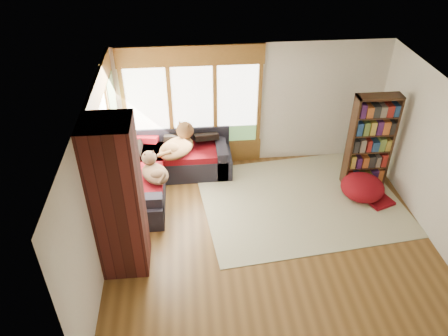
{
  "coord_description": "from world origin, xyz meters",
  "views": [
    {
      "loc": [
        -1.31,
        -5.45,
        5.32
      ],
      "look_at": [
        -0.73,
        0.82,
        0.95
      ],
      "focal_mm": 35.0,
      "sensor_mm": 36.0,
      "label": 1
    }
  ],
  "objects_px": {
    "area_rug": "(301,200)",
    "dog_tan": "(179,144)",
    "brick_chimney": "(118,200)",
    "bookshelf": "(370,142)",
    "sectional_sofa": "(158,173)",
    "pouf": "(363,187)",
    "dog_brindle": "(154,171)"
  },
  "relations": [
    {
      "from": "area_rug",
      "to": "bookshelf",
      "type": "height_order",
      "value": "bookshelf"
    },
    {
      "from": "dog_tan",
      "to": "pouf",
      "type": "bearing_deg",
      "value": -69.46
    },
    {
      "from": "sectional_sofa",
      "to": "bookshelf",
      "type": "bearing_deg",
      "value": -2.14
    },
    {
      "from": "bookshelf",
      "to": "dog_tan",
      "type": "bearing_deg",
      "value": 171.11
    },
    {
      "from": "brick_chimney",
      "to": "bookshelf",
      "type": "bearing_deg",
      "value": 21.03
    },
    {
      "from": "dog_brindle",
      "to": "brick_chimney",
      "type": "bearing_deg",
      "value": 140.14
    },
    {
      "from": "sectional_sofa",
      "to": "dog_tan",
      "type": "distance_m",
      "value": 0.7
    },
    {
      "from": "area_rug",
      "to": "dog_tan",
      "type": "relative_size",
      "value": 3.64
    },
    {
      "from": "area_rug",
      "to": "bookshelf",
      "type": "xyz_separation_m",
      "value": [
        1.37,
        0.45,
        0.97
      ]
    },
    {
      "from": "area_rug",
      "to": "dog_brindle",
      "type": "xyz_separation_m",
      "value": [
        -2.76,
        0.22,
        0.73
      ]
    },
    {
      "from": "sectional_sofa",
      "to": "pouf",
      "type": "relative_size",
      "value": 2.66
    },
    {
      "from": "area_rug",
      "to": "pouf",
      "type": "xyz_separation_m",
      "value": [
        1.2,
        0.02,
        0.23
      ]
    },
    {
      "from": "bookshelf",
      "to": "pouf",
      "type": "xyz_separation_m",
      "value": [
        -0.17,
        -0.43,
        -0.74
      ]
    },
    {
      "from": "sectional_sofa",
      "to": "dog_tan",
      "type": "height_order",
      "value": "dog_tan"
    },
    {
      "from": "brick_chimney",
      "to": "bookshelf",
      "type": "relative_size",
      "value": 1.34
    },
    {
      "from": "area_rug",
      "to": "pouf",
      "type": "relative_size",
      "value": 4.5
    },
    {
      "from": "brick_chimney",
      "to": "area_rug",
      "type": "bearing_deg",
      "value": 22.22
    },
    {
      "from": "sectional_sofa",
      "to": "pouf",
      "type": "xyz_separation_m",
      "value": [
        3.92,
        -0.73,
        -0.07
      ]
    },
    {
      "from": "sectional_sofa",
      "to": "dog_brindle",
      "type": "bearing_deg",
      "value": -91.24
    },
    {
      "from": "pouf",
      "to": "brick_chimney",
      "type": "bearing_deg",
      "value": -163.23
    },
    {
      "from": "brick_chimney",
      "to": "dog_brindle",
      "type": "distance_m",
      "value": 1.67
    },
    {
      "from": "bookshelf",
      "to": "pouf",
      "type": "bearing_deg",
      "value": -111.62
    },
    {
      "from": "brick_chimney",
      "to": "pouf",
      "type": "height_order",
      "value": "brick_chimney"
    },
    {
      "from": "area_rug",
      "to": "dog_tan",
      "type": "xyz_separation_m",
      "value": [
        -2.3,
        1.02,
        0.78
      ]
    },
    {
      "from": "sectional_sofa",
      "to": "pouf",
      "type": "height_order",
      "value": "sectional_sofa"
    },
    {
      "from": "sectional_sofa",
      "to": "pouf",
      "type": "distance_m",
      "value": 3.99
    },
    {
      "from": "pouf",
      "to": "dog_tan",
      "type": "bearing_deg",
      "value": 164.0
    },
    {
      "from": "brick_chimney",
      "to": "bookshelf",
      "type": "distance_m",
      "value": 4.87
    },
    {
      "from": "area_rug",
      "to": "sectional_sofa",
      "type": "bearing_deg",
      "value": 164.59
    },
    {
      "from": "pouf",
      "to": "dog_tan",
      "type": "distance_m",
      "value": 3.68
    },
    {
      "from": "area_rug",
      "to": "brick_chimney",
      "type": "bearing_deg",
      "value": -157.78
    },
    {
      "from": "brick_chimney",
      "to": "area_rug",
      "type": "height_order",
      "value": "brick_chimney"
    }
  ]
}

